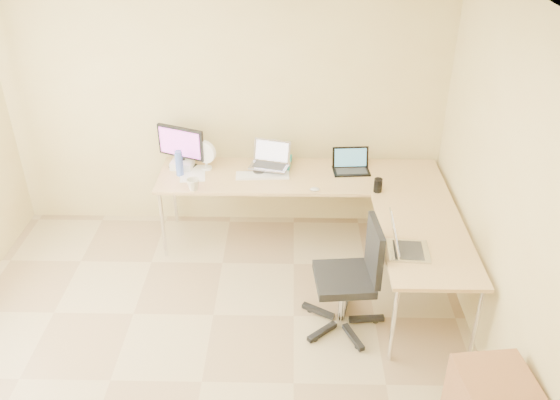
{
  "coord_description": "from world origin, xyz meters",
  "views": [
    {
      "loc": [
        0.63,
        -2.97,
        3.32
      ],
      "look_at": [
        0.55,
        1.1,
        0.9
      ],
      "focal_mm": 37.48,
      "sensor_mm": 36.0,
      "label": 1
    }
  ],
  "objects_px": {
    "mug": "(193,184)",
    "desk_fan": "(206,156)",
    "laptop_center": "(269,155)",
    "laptop_black": "(352,161)",
    "office_chair": "(344,275)",
    "laptop_return": "(410,239)",
    "desk_main": "(300,208)",
    "monitor": "(181,147)",
    "keyboard": "(263,175)",
    "desk_return": "(420,273)",
    "water_bottle": "(179,163)"
  },
  "relations": [
    {
      "from": "water_bottle",
      "to": "laptop_return",
      "type": "relative_size",
      "value": 0.68
    },
    {
      "from": "laptop_black",
      "to": "water_bottle",
      "type": "bearing_deg",
      "value": 179.04
    },
    {
      "from": "desk_main",
      "to": "laptop_center",
      "type": "relative_size",
      "value": 7.45
    },
    {
      "from": "monitor",
      "to": "keyboard",
      "type": "distance_m",
      "value": 0.82
    },
    {
      "from": "monitor",
      "to": "mug",
      "type": "bearing_deg",
      "value": -46.24
    },
    {
      "from": "monitor",
      "to": "office_chair",
      "type": "distance_m",
      "value": 2.04
    },
    {
      "from": "laptop_black",
      "to": "water_bottle",
      "type": "relative_size",
      "value": 1.39
    },
    {
      "from": "mug",
      "to": "office_chair",
      "type": "height_order",
      "value": "office_chair"
    },
    {
      "from": "water_bottle",
      "to": "laptop_return",
      "type": "bearing_deg",
      "value": -31.68
    },
    {
      "from": "desk_return",
      "to": "water_bottle",
      "type": "xyz_separation_m",
      "value": [
        -2.1,
        0.98,
        0.49
      ]
    },
    {
      "from": "laptop_center",
      "to": "office_chair",
      "type": "xyz_separation_m",
      "value": [
        0.62,
        -1.29,
        -0.39
      ]
    },
    {
      "from": "monitor",
      "to": "laptop_center",
      "type": "relative_size",
      "value": 1.35
    },
    {
      "from": "laptop_center",
      "to": "keyboard",
      "type": "bearing_deg",
      "value": -103.85
    },
    {
      "from": "laptop_black",
      "to": "office_chair",
      "type": "relative_size",
      "value": 0.35
    },
    {
      "from": "monitor",
      "to": "mug",
      "type": "xyz_separation_m",
      "value": [
        0.17,
        -0.44,
        -0.15
      ]
    },
    {
      "from": "desk_fan",
      "to": "laptop_black",
      "type": "bearing_deg",
      "value": 23.34
    },
    {
      "from": "desk_main",
      "to": "laptop_black",
      "type": "bearing_deg",
      "value": 9.0
    },
    {
      "from": "water_bottle",
      "to": "office_chair",
      "type": "height_order",
      "value": "office_chair"
    },
    {
      "from": "keyboard",
      "to": "office_chair",
      "type": "bearing_deg",
      "value": -62.92
    },
    {
      "from": "monitor",
      "to": "keyboard",
      "type": "relative_size",
      "value": 0.97
    },
    {
      "from": "laptop_return",
      "to": "mug",
      "type": "bearing_deg",
      "value": 66.2
    },
    {
      "from": "mug",
      "to": "office_chair",
      "type": "bearing_deg",
      "value": -35.32
    },
    {
      "from": "laptop_return",
      "to": "desk_main",
      "type": "bearing_deg",
      "value": 37.19
    },
    {
      "from": "desk_main",
      "to": "office_chair",
      "type": "xyz_separation_m",
      "value": [
        0.33,
        -1.21,
        0.14
      ]
    },
    {
      "from": "desk_main",
      "to": "laptop_center",
      "type": "bearing_deg",
      "value": 165.32
    },
    {
      "from": "desk_fan",
      "to": "monitor",
      "type": "bearing_deg",
      "value": -165.03
    },
    {
      "from": "monitor",
      "to": "laptop_black",
      "type": "xyz_separation_m",
      "value": [
        1.61,
        -0.07,
        -0.1
      ]
    },
    {
      "from": "desk_fan",
      "to": "laptop_return",
      "type": "height_order",
      "value": "desk_fan"
    },
    {
      "from": "keyboard",
      "to": "laptop_return",
      "type": "distance_m",
      "value": 1.65
    },
    {
      "from": "desk_return",
      "to": "mug",
      "type": "height_order",
      "value": "mug"
    },
    {
      "from": "laptop_black",
      "to": "office_chair",
      "type": "height_order",
      "value": "office_chair"
    },
    {
      "from": "office_chair",
      "to": "laptop_black",
      "type": "bearing_deg",
      "value": 78.13
    },
    {
      "from": "water_bottle",
      "to": "desk_fan",
      "type": "relative_size",
      "value": 0.89
    },
    {
      "from": "desk_main",
      "to": "mug",
      "type": "height_order",
      "value": "mug"
    },
    {
      "from": "laptop_return",
      "to": "monitor",
      "type": "bearing_deg",
      "value": 58.51
    },
    {
      "from": "desk_main",
      "to": "desk_fan",
      "type": "relative_size",
      "value": 9.51
    },
    {
      "from": "desk_main",
      "to": "laptop_return",
      "type": "bearing_deg",
      "value": -56.47
    },
    {
      "from": "laptop_black",
      "to": "laptop_center",
      "type": "bearing_deg",
      "value": 175.53
    },
    {
      "from": "mug",
      "to": "desk_fan",
      "type": "xyz_separation_m",
      "value": [
        0.07,
        0.4,
        0.09
      ]
    },
    {
      "from": "desk_return",
      "to": "water_bottle",
      "type": "height_order",
      "value": "water_bottle"
    },
    {
      "from": "laptop_return",
      "to": "office_chair",
      "type": "relative_size",
      "value": 0.38
    },
    {
      "from": "mug",
      "to": "desk_fan",
      "type": "bearing_deg",
      "value": 80.57
    },
    {
      "from": "keyboard",
      "to": "desk_fan",
      "type": "xyz_separation_m",
      "value": [
        -0.54,
        0.14,
        0.13
      ]
    },
    {
      "from": "mug",
      "to": "desk_main",
      "type": "bearing_deg",
      "value": 17.24
    },
    {
      "from": "laptop_center",
      "to": "desk_fan",
      "type": "relative_size",
      "value": 1.28
    },
    {
      "from": "monitor",
      "to": "water_bottle",
      "type": "bearing_deg",
      "value": -66.63
    },
    {
      "from": "desk_main",
      "to": "laptop_center",
      "type": "height_order",
      "value": "laptop_center"
    },
    {
      "from": "monitor",
      "to": "keyboard",
      "type": "xyz_separation_m",
      "value": [
        0.77,
        -0.18,
        -0.19
      ]
    },
    {
      "from": "mug",
      "to": "laptop_return",
      "type": "distance_m",
      "value": 1.99
    },
    {
      "from": "laptop_center",
      "to": "laptop_black",
      "type": "bearing_deg",
      "value": 14.96
    }
  ]
}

